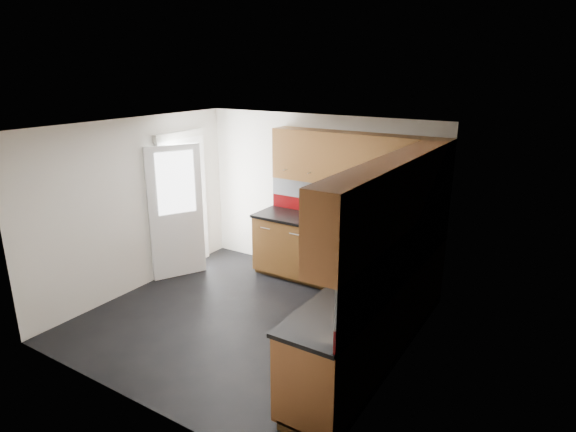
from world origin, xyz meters
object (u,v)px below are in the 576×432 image
Objects in this scene: gas_hob at (335,223)px; food_processor at (406,238)px; utensil_pot at (322,210)px; toaster at (380,222)px.

food_processor reaches higher than gas_hob.
toaster is (0.93, -0.07, -0.00)m from utensil_pot.
gas_hob is 1.88× the size of toaster.
gas_hob is 0.62m from toaster.
utensil_pot reaches higher than toaster.
food_processor reaches higher than toaster.
gas_hob is at bearing 161.28° from food_processor.
food_processor is at bearing -22.55° from utensil_pot.
utensil_pot is 0.93m from toaster.
utensil_pot is 1.60m from food_processor.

